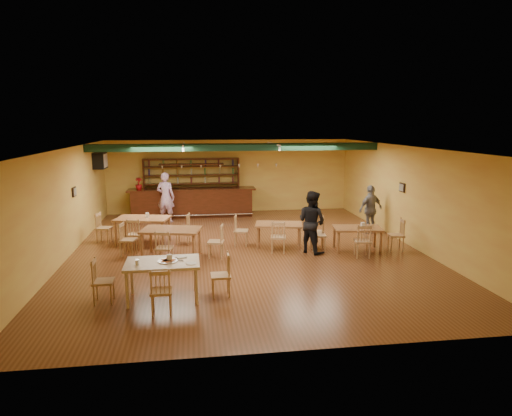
{
  "coord_description": "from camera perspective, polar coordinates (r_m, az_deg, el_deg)",
  "views": [
    {
      "loc": [
        -1.51,
        -12.7,
        3.7
      ],
      "look_at": [
        0.37,
        0.6,
        1.15
      ],
      "focal_mm": 31.69,
      "sensor_mm": 36.0,
      "label": 1
    }
  ],
  "objects": [
    {
      "name": "dining_table_b",
      "position": [
        13.73,
        2.88,
        -3.39
      ],
      "size": [
        1.54,
        1.11,
        0.7
      ],
      "primitive_type": "cube",
      "rotation": [
        0.0,
        0.0,
        -0.21
      ],
      "color": "brown",
      "rests_on": "ground"
    },
    {
      "name": "pizza_server",
      "position": [
        9.77,
        -10.11,
        -6.43
      ],
      "size": [
        0.32,
        0.24,
        0.0
      ],
      "primitive_type": "cube",
      "rotation": [
        0.0,
        0.0,
        -0.54
      ],
      "color": "silver",
      "rests_on": "pizza_tray"
    },
    {
      "name": "ceiling_beam",
      "position": [
        15.6,
        -2.48,
        7.69
      ],
      "size": [
        10.0,
        0.3,
        0.25
      ],
      "primitive_type": "cube",
      "color": "black",
      "rests_on": "ceiling"
    },
    {
      "name": "pizza_tray",
      "position": [
        9.73,
        -11.09,
        -6.6
      ],
      "size": [
        0.51,
        0.51,
        0.01
      ],
      "primitive_type": "cylinder",
      "rotation": [
        0.0,
        0.0,
        -0.32
      ],
      "color": "silver",
      "rests_on": "near_table"
    },
    {
      "name": "ac_unit",
      "position": [
        17.27,
        -19.08,
        5.68
      ],
      "size": [
        0.34,
        0.7,
        0.48
      ],
      "primitive_type": "cube",
      "color": "silver",
      "rests_on": "wall_left"
    },
    {
      "name": "patron_right_a",
      "position": [
        13.02,
        7.03,
        -1.75
      ],
      "size": [
        1.07,
        1.11,
        1.8
      ],
      "primitive_type": "imported",
      "rotation": [
        0.0,
        0.0,
        2.23
      ],
      "color": "black",
      "rests_on": "ground"
    },
    {
      "name": "dining_table_d",
      "position": [
        13.59,
        12.64,
        -3.81
      ],
      "size": [
        1.48,
        1.01,
        0.69
      ],
      "primitive_type": "cube",
      "rotation": [
        0.0,
        0.0,
        -0.14
      ],
      "color": "brown",
      "rests_on": "ground"
    },
    {
      "name": "track_rail_left",
      "position": [
        16.12,
        -9.14,
        7.91
      ],
      "size": [
        0.05,
        2.5,
        0.05
      ],
      "primitive_type": "cube",
      "color": "silver",
      "rests_on": "ceiling"
    },
    {
      "name": "near_table",
      "position": [
        9.87,
        -11.65,
        -8.94
      ],
      "size": [
        1.55,
        1.01,
        0.82
      ],
      "primitive_type": "cube",
      "rotation": [
        0.0,
        0.0,
        0.01
      ],
      "color": "tan",
      "rests_on": "ground"
    },
    {
      "name": "napkin_stack",
      "position": [
        9.93,
        -9.44,
        -6.15
      ],
      "size": [
        0.25,
        0.22,
        0.03
      ],
      "primitive_type": "cube",
      "rotation": [
        0.0,
        0.0,
        0.47
      ],
      "color": "white",
      "rests_on": "near_table"
    },
    {
      "name": "parmesan_shaker",
      "position": [
        9.62,
        -14.77,
        -6.68
      ],
      "size": [
        0.07,
        0.07,
        0.11
      ],
      "primitive_type": "cylinder",
      "rotation": [
        0.0,
        0.0,
        0.01
      ],
      "color": "#EAE5C6",
      "rests_on": "near_table"
    },
    {
      "name": "patron_bar",
      "position": [
        17.28,
        -11.34,
        1.35
      ],
      "size": [
        0.8,
        0.65,
        1.88
      ],
      "primitive_type": "imported",
      "rotation": [
        0.0,
        0.0,
        2.81
      ],
      "color": "#9950AD",
      "rests_on": "ground"
    },
    {
      "name": "picture_left",
      "position": [
        14.27,
        -21.98,
        1.91
      ],
      "size": [
        0.04,
        0.34,
        0.28
      ],
      "primitive_type": "cube",
      "color": "black",
      "rests_on": "wall_left"
    },
    {
      "name": "back_bar_hutch",
      "position": [
        18.66,
        -8.08,
        2.75
      ],
      "size": [
        3.86,
        0.4,
        2.28
      ],
      "primitive_type": "cube",
      "color": "#32180A",
      "rests_on": "ground"
    },
    {
      "name": "floor",
      "position": [
        13.32,
        -1.2,
        -5.39
      ],
      "size": [
        12.0,
        12.0,
        0.0
      ],
      "primitive_type": "plane",
      "color": "brown",
      "rests_on": "ground"
    },
    {
      "name": "picture_right",
      "position": [
        14.84,
        17.96,
        2.48
      ],
      "size": [
        0.04,
        0.34,
        0.28
      ],
      "primitive_type": "cube",
      "color": "black",
      "rests_on": "wall_right"
    },
    {
      "name": "track_rail_right",
      "position": [
        16.38,
        2.24,
        8.08
      ],
      "size": [
        0.05,
        2.5,
        0.05
      ],
      "primitive_type": "cube",
      "color": "silver",
      "rests_on": "ceiling"
    },
    {
      "name": "dining_table_a",
      "position": [
        14.48,
        -14.04,
        -2.74
      ],
      "size": [
        1.77,
        1.28,
        0.8
      ],
      "primitive_type": "cube",
      "rotation": [
        0.0,
        0.0,
        -0.21
      ],
      "color": "brown",
      "rests_on": "ground"
    },
    {
      "name": "poinsettia",
      "position": [
        18.12,
        -14.59,
        2.99
      ],
      "size": [
        0.34,
        0.34,
        0.47
      ],
      "primitive_type": "imported",
      "rotation": [
        0.0,
        0.0,
        0.35
      ],
      "color": "maroon",
      "rests_on": "bar_counter"
    },
    {
      "name": "bar_counter",
      "position": [
        18.12,
        -8.03,
        0.68
      ],
      "size": [
        4.99,
        0.85,
        1.13
      ],
      "primitive_type": "cube",
      "color": "#32180A",
      "rests_on": "ground"
    },
    {
      "name": "side_plate",
      "position": [
        9.51,
        -8.16,
        -6.93
      ],
      "size": [
        0.22,
        0.22,
        0.01
      ],
      "primitive_type": "cylinder",
      "rotation": [
        0.0,
        0.0,
        0.01
      ],
      "color": "white",
      "rests_on": "near_table"
    },
    {
      "name": "dining_table_c",
      "position": [
        12.84,
        -10.61,
        -4.34
      ],
      "size": [
        1.76,
        1.28,
        0.8
      ],
      "primitive_type": "cube",
      "rotation": [
        0.0,
        0.0,
        -0.22
      ],
      "color": "brown",
      "rests_on": "ground"
    },
    {
      "name": "patron_right_b",
      "position": [
        15.74,
        14.26,
        -0.14
      ],
      "size": [
        1.04,
        0.72,
        1.63
      ],
      "primitive_type": "imported",
      "rotation": [
        0.0,
        0.0,
        3.51
      ],
      "color": "gray",
      "rests_on": "ground"
    }
  ]
}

